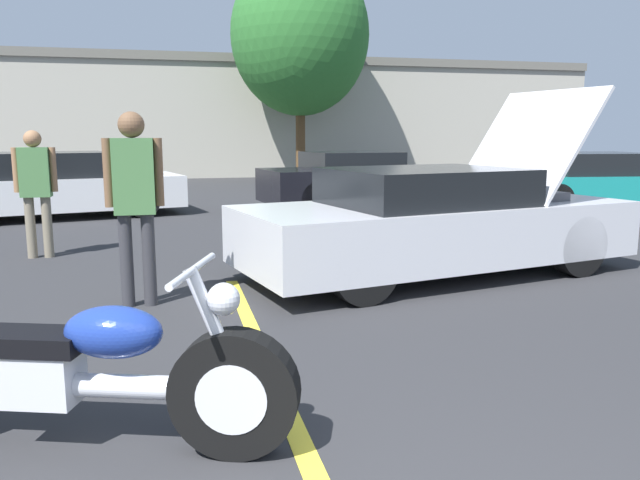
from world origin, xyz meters
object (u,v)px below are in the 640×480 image
object	(u,v)px
parked_car_mid_left_row	(58,187)
spectator_by_show_car	(36,183)
parked_car_mid_right_row	(357,181)
motorcycle	(66,373)
spectator_near_motorcycle	(134,192)
show_car_hood_open	(438,222)
tree_background	(300,35)
parked_car_right_row	(597,183)

from	to	relation	value
parked_car_mid_left_row	spectator_by_show_car	bearing A→B (deg)	-97.52
parked_car_mid_right_row	parked_car_mid_left_row	distance (m)	5.94
motorcycle	spectator_near_motorcycle	distance (m)	2.76
parked_car_mid_right_row	spectator_near_motorcycle	size ratio (longest dim) A/B	2.37
show_car_hood_open	parked_car_mid_left_row	size ratio (longest dim) A/B	0.99
parked_car_mid_left_row	spectator_near_motorcycle	distance (m)	7.13
parked_car_mid_right_row	spectator_near_motorcycle	distance (m)	8.00
tree_background	parked_car_right_row	distance (m)	11.39
show_car_hood_open	parked_car_mid_right_row	bearing A→B (deg)	69.24
parked_car_mid_right_row	parked_car_mid_left_row	size ratio (longest dim) A/B	0.88
tree_background	spectator_by_show_car	xyz separation A→B (m)	(-6.01, -12.43, -3.83)
motorcycle	parked_car_right_row	bearing A→B (deg)	60.15
parked_car_right_row	parked_car_mid_left_row	world-z (taller)	parked_car_mid_left_row
motorcycle	show_car_hood_open	xyz separation A→B (m)	(3.46, 3.26, 0.21)
parked_car_right_row	spectator_by_show_car	size ratio (longest dim) A/B	2.80
parked_car_right_row	parked_car_mid_left_row	size ratio (longest dim) A/B	0.96
spectator_near_motorcycle	spectator_by_show_car	size ratio (longest dim) A/B	1.09
tree_background	parked_car_mid_right_row	distance (m)	9.31
spectator_by_show_car	parked_car_mid_left_row	bearing A→B (deg)	95.89
show_car_hood_open	parked_car_right_row	xyz separation A→B (m)	(5.76, 4.86, -0.03)
parked_car_mid_right_row	tree_background	bearing A→B (deg)	78.71
parked_car_mid_right_row	spectator_by_show_car	xyz separation A→B (m)	(-5.50, -4.14, 0.37)
motorcycle	spectator_near_motorcycle	xyz separation A→B (m)	(0.23, 2.67, 0.67)
show_car_hood_open	parked_car_right_row	world-z (taller)	show_car_hood_open
tree_background	spectator_by_show_car	world-z (taller)	tree_background
motorcycle	parked_car_mid_right_row	world-z (taller)	parked_car_mid_right_row
parked_car_mid_left_row	show_car_hood_open	bearing A→B (deg)	-64.86
show_car_hood_open	spectator_near_motorcycle	xyz separation A→B (m)	(-3.23, -0.60, 0.46)
tree_background	spectator_near_motorcycle	xyz separation A→B (m)	(-4.67, -15.11, -3.73)
motorcycle	spectator_by_show_car	bearing A→B (deg)	120.54
show_car_hood_open	parked_car_mid_left_row	distance (m)	8.04
parked_car_mid_right_row	motorcycle	bearing A→B (deg)	-122.60
show_car_hood_open	spectator_near_motorcycle	bearing A→B (deg)	178.14
motorcycle	parked_car_mid_right_row	size ratio (longest dim) A/B	0.54
show_car_hood_open	spectator_by_show_car	xyz separation A→B (m)	(-4.58, 2.08, 0.36)
parked_car_mid_left_row	spectator_by_show_car	world-z (taller)	spectator_by_show_car
motorcycle	parked_car_mid_right_row	distance (m)	10.45
motorcycle	show_car_hood_open	world-z (taller)	show_car_hood_open
tree_background	motorcycle	xyz separation A→B (m)	(-4.90, -17.78, -4.40)
motorcycle	spectator_near_motorcycle	size ratio (longest dim) A/B	1.28
parked_car_mid_right_row	spectator_near_motorcycle	xyz separation A→B (m)	(-4.16, -6.82, 0.47)
parked_car_mid_left_row	spectator_near_motorcycle	bearing A→B (deg)	-88.93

